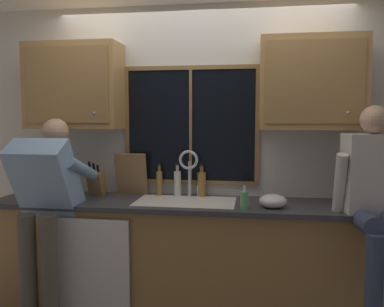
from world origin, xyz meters
name	(u,v)px	position (x,y,z in m)	size (l,w,h in m)	color
back_wall	(202,154)	(0.00, 0.06, 1.27)	(5.67, 0.12, 2.55)	silver
window_glass	(191,126)	(-0.09, -0.01, 1.52)	(1.10, 0.02, 0.95)	black
window_frame_top	(191,68)	(-0.09, -0.02, 2.02)	(1.17, 0.02, 0.04)	olive
window_frame_bottom	(191,182)	(-0.09, -0.02, 1.03)	(1.17, 0.02, 0.04)	olive
window_frame_left	(127,125)	(-0.66, -0.02, 1.52)	(0.04, 0.02, 0.95)	olive
window_frame_right	(257,126)	(0.48, -0.02, 1.52)	(0.04, 0.02, 0.95)	olive
window_mullion_center	(191,126)	(-0.09, -0.02, 1.52)	(0.02, 0.02, 0.95)	olive
lower_cabinet_run	(197,259)	(0.00, -0.29, 0.44)	(3.27, 0.58, 0.88)	#A07744
countertop	(196,204)	(0.00, -0.31, 0.90)	(3.33, 0.62, 0.04)	#38383D
dishwasher_front	(92,266)	(-0.77, -0.61, 0.46)	(0.60, 0.02, 0.74)	white
upper_cabinet_left	(75,86)	(-1.07, -0.17, 1.86)	(0.80, 0.36, 0.72)	#B2844C
upper_cabinet_right	(312,83)	(0.89, -0.17, 1.86)	(0.80, 0.36, 0.72)	#B2844C
sink	(185,213)	(-0.09, -0.30, 0.82)	(0.80, 0.46, 0.21)	white
faucet	(190,168)	(-0.08, -0.12, 1.17)	(0.18, 0.09, 0.40)	silver
person_standing	(45,200)	(-1.12, -0.63, 0.97)	(0.53, 0.67, 1.59)	#595147
person_sitting_on_counter	(376,189)	(1.28, -0.57, 1.10)	(0.54, 0.63, 1.26)	#384260
knife_block	(97,183)	(-0.89, -0.16, 1.03)	(0.12, 0.18, 0.32)	olive
cutting_board	(131,174)	(-0.61, -0.09, 1.10)	(0.28, 0.02, 0.37)	#997047
mixing_bowl	(273,201)	(0.60, -0.41, 0.97)	(0.21, 0.21, 0.10)	silver
soap_dispenser	(244,200)	(0.39, -0.50, 0.99)	(0.06, 0.07, 0.18)	#59A566
bottle_green_glass	(177,183)	(-0.20, -0.08, 1.03)	(0.06, 0.06, 0.28)	silver
bottle_tall_clear	(202,183)	(0.01, -0.07, 1.03)	(0.07, 0.07, 0.27)	olive
bottle_amber_small	(159,183)	(-0.36, -0.08, 1.03)	(0.05, 0.05, 0.27)	olive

